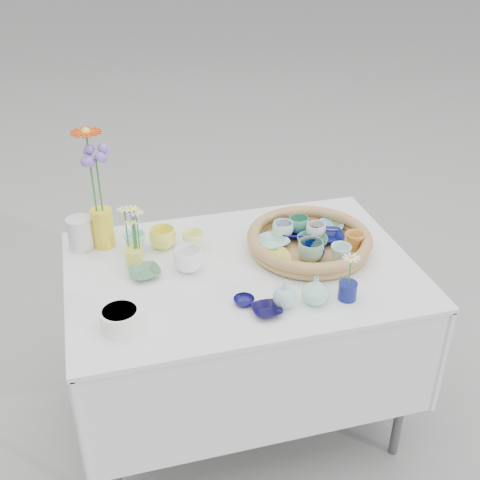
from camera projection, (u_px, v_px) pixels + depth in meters
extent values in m
plane|color=gray|center=(241.00, 416.00, 2.58)|extent=(80.00, 80.00, 0.00)
imported|color=navy|center=(295.00, 231.00, 2.36)|extent=(0.17, 0.17, 0.04)
imported|color=#0B0F52|center=(328.00, 237.00, 2.32)|extent=(0.15, 0.15, 0.03)
imported|color=gold|center=(355.00, 241.00, 2.26)|extent=(0.07, 0.07, 0.07)
imported|color=#51A977|center=(312.00, 242.00, 2.28)|extent=(0.13, 0.13, 0.04)
imported|color=#78A685|center=(311.00, 251.00, 2.19)|extent=(0.11, 0.11, 0.08)
imported|color=#96D7BE|center=(272.00, 243.00, 2.28)|extent=(0.15, 0.15, 0.03)
imported|color=silver|center=(283.00, 230.00, 2.33)|extent=(0.11, 0.11, 0.07)
imported|color=white|center=(316.00, 231.00, 2.33)|extent=(0.09, 0.09, 0.06)
imported|color=#75B8DE|center=(331.00, 226.00, 2.40)|extent=(0.13, 0.13, 0.02)
imported|color=#001760|center=(314.00, 251.00, 2.19)|extent=(0.10, 0.10, 0.07)
imported|color=#DCD052|center=(275.00, 258.00, 2.19)|extent=(0.12, 0.12, 0.03)
imported|color=silver|center=(341.00, 254.00, 2.17)|extent=(0.10, 0.10, 0.07)
imported|color=#41936D|center=(298.00, 225.00, 2.36)|extent=(0.10, 0.10, 0.07)
imported|color=#FCF450|center=(163.00, 238.00, 2.30)|extent=(0.12, 0.12, 0.08)
imported|color=#FFFD95|center=(193.00, 241.00, 2.28)|extent=(0.10, 0.10, 0.08)
imported|color=#4F8460|center=(145.00, 273.00, 2.14)|extent=(0.13, 0.13, 0.03)
imported|color=white|center=(188.00, 260.00, 2.16)|extent=(0.11, 0.11, 0.09)
imported|color=#0F0B52|center=(244.00, 301.00, 2.00)|extent=(0.08, 0.08, 0.02)
imported|color=#AEEFD6|center=(135.00, 243.00, 2.27)|extent=(0.11, 0.11, 0.08)
imported|color=#0C0935|center=(267.00, 311.00, 1.95)|extent=(0.10, 0.10, 0.02)
imported|color=#9ADCBF|center=(316.00, 290.00, 1.99)|extent=(0.10, 0.10, 0.10)
cylinder|color=navy|center=(348.00, 291.00, 2.01)|extent=(0.07, 0.07, 0.06)
cylinder|color=yellow|center=(103.00, 228.00, 2.29)|extent=(0.10, 0.10, 0.16)
cylinder|color=#DADD49|center=(134.00, 258.00, 2.18)|extent=(0.08, 0.08, 0.07)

